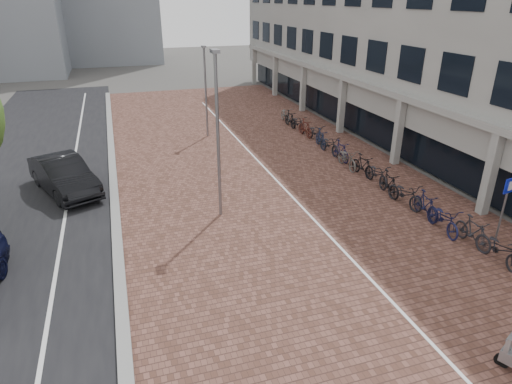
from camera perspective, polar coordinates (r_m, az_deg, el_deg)
The scene contains 11 objects.
ground at distance 12.27m, azimuth 8.99°, elevation -16.64°, with size 140.00×140.00×0.00m, color #474442.
plaza_brick at distance 22.65m, azimuth 0.17°, elevation 3.54°, with size 14.50×42.00×0.04m, color brown.
street_asphalt at distance 22.13m, azimuth -28.05°, elevation 0.06°, with size 8.00×50.00×0.03m, color black.
curb at distance 21.66m, azimuth -18.00°, elevation 1.50°, with size 0.35×42.00×0.14m, color gray.
lane_line at distance 21.81m, azimuth -22.94°, elevation 0.75°, with size 0.12×44.00×0.00m, color white.
parking_line at distance 22.70m, azimuth 0.65°, elevation 3.66°, with size 0.10×30.00×0.00m, color white.
car_dark at distance 20.97m, azimuth -23.65°, elevation 2.00°, with size 1.67×4.78×1.57m, color black.
parking_sign at distance 16.91m, azimuth 29.62°, elevation -0.98°, with size 0.52×0.14×2.51m.
lamp_near at distance 16.36m, azimuth -4.94°, elevation 6.81°, with size 0.12×0.12×6.24m, color slate.
lamp_far at distance 26.96m, azimuth -6.52°, elevation 12.59°, with size 0.12×0.12×5.31m, color slate.
bike_row at distance 22.64m, azimuth 12.26°, elevation 4.34°, with size 1.23×20.40×1.05m.
Camera 1 is at (-4.56, -8.17, 7.94)m, focal length 30.88 mm.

